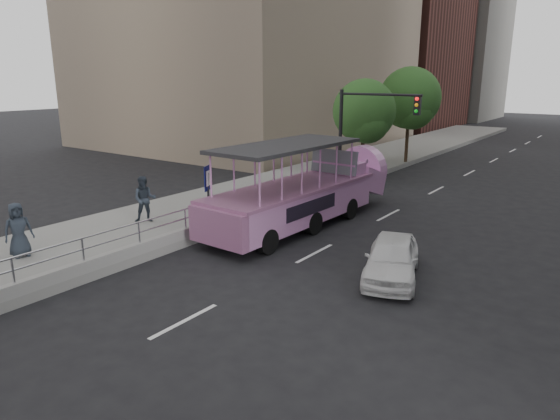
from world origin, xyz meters
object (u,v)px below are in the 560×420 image
object	(u,v)px
pedestrian_mid	(145,199)
traffic_signal	(362,126)
parking_sign	(208,194)
street_tree_far	(411,101)
duck_boat	(307,193)
street_tree_near	(365,114)
pedestrian_far	(18,230)
car	(392,258)

from	to	relation	value
pedestrian_mid	traffic_signal	xyz separation A→B (m)	(4.16, 10.01, 2.29)
traffic_signal	parking_sign	bearing A→B (deg)	-97.32
street_tree_far	pedestrian_mid	bearing A→B (deg)	-98.10
duck_boat	street_tree_near	world-z (taller)	street_tree_near
duck_boat	pedestrian_far	xyz separation A→B (m)	(-4.70, -9.37, -0.08)
pedestrian_far	pedestrian_mid	bearing A→B (deg)	11.14
parking_sign	car	bearing A→B (deg)	4.36
pedestrian_far	parking_sign	xyz separation A→B (m)	(3.04, 5.40, 0.56)
traffic_signal	street_tree_near	xyz separation A→B (m)	(-1.60, 3.43, 0.32)
pedestrian_far	car	bearing A→B (deg)	-46.96
street_tree_near	street_tree_far	world-z (taller)	street_tree_far
street_tree_near	street_tree_far	xyz separation A→B (m)	(0.20, 6.00, 0.49)
duck_boat	pedestrian_mid	world-z (taller)	duck_boat
street_tree_near	duck_boat	bearing A→B (deg)	-77.17
parking_sign	traffic_signal	bearing A→B (deg)	82.68
pedestrian_mid	traffic_signal	world-z (taller)	traffic_signal
duck_boat	pedestrian_far	bearing A→B (deg)	-116.66
car	traffic_signal	xyz separation A→B (m)	(-5.69, 8.97, 2.87)
car	traffic_signal	world-z (taller)	traffic_signal
pedestrian_mid	street_tree_near	xyz separation A→B (m)	(2.57, 13.44, 2.61)
street_tree_near	traffic_signal	bearing A→B (deg)	-65.02
pedestrian_mid	traffic_signal	bearing A→B (deg)	21.80
street_tree_near	pedestrian_far	bearing A→B (deg)	-98.26
pedestrian_mid	street_tree_near	world-z (taller)	street_tree_near
traffic_signal	street_tree_near	distance (m)	3.80
duck_boat	parking_sign	bearing A→B (deg)	-112.72
traffic_signal	street_tree_near	world-z (taller)	street_tree_near
duck_boat	street_tree_near	size ratio (longest dim) A/B	1.79
pedestrian_far	traffic_signal	size ratio (longest dim) A/B	0.34
parking_sign	street_tree_far	size ratio (longest dim) A/B	0.43
traffic_signal	car	bearing A→B (deg)	-57.63
duck_boat	traffic_signal	xyz separation A→B (m)	(-0.44, 5.53, 2.24)
pedestrian_mid	duck_boat	bearing A→B (deg)	-1.40
pedestrian_mid	traffic_signal	distance (m)	11.08
duck_boat	car	size ratio (longest dim) A/B	2.77
street_tree_far	traffic_signal	bearing A→B (deg)	-81.57
pedestrian_mid	car	bearing A→B (deg)	-39.60
pedestrian_far	parking_sign	bearing A→B (deg)	-17.13
street_tree_far	parking_sign	bearing A→B (deg)	-89.46
parking_sign	pedestrian_mid	bearing A→B (deg)	-170.14
car	pedestrian_far	world-z (taller)	pedestrian_far
duck_boat	pedestrian_far	size ratio (longest dim) A/B	5.87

